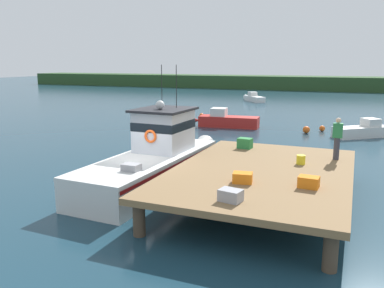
{
  "coord_description": "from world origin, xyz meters",
  "views": [
    {
      "loc": [
        7.69,
        -13.42,
        4.9
      ],
      "look_at": [
        1.2,
        2.29,
        1.4
      ],
      "focal_mm": 37.24,
      "sensor_mm": 36.0,
      "label": 1
    }
  ],
  "objects": [
    {
      "name": "moored_boat_near_channel",
      "position": [
        8.44,
        15.22,
        0.42
      ],
      "size": [
        4.37,
        3.79,
        1.23
      ],
      "color": "silver",
      "rests_on": "ground"
    },
    {
      "name": "dock",
      "position": [
        4.8,
        0.0,
        1.07
      ],
      "size": [
        6.0,
        9.0,
        1.2
      ],
      "color": "#4C3D2D",
      "rests_on": "ground"
    },
    {
      "name": "ground_plane",
      "position": [
        0.0,
        0.0,
        0.0
      ],
      "size": [
        200.0,
        200.0,
        0.0
      ],
      "primitive_type": "plane",
      "color": "#193847"
    },
    {
      "name": "moored_boat_outer_mooring",
      "position": [
        -4.49,
        36.65,
        0.4
      ],
      "size": [
        3.66,
        4.16,
        1.18
      ],
      "color": "white",
      "rests_on": "ground"
    },
    {
      "name": "deckhand_by_the_boat",
      "position": [
        7.12,
        2.58,
        2.06
      ],
      "size": [
        0.36,
        0.22,
        1.63
      ],
      "color": "#383842",
      "rests_on": "dock"
    },
    {
      "name": "mooring_buoy_channel_marker",
      "position": [
        4.6,
        15.12,
        0.25
      ],
      "size": [
        0.5,
        0.5,
        0.5
      ],
      "primitive_type": "sphere",
      "color": "#EA5B19",
      "rests_on": "ground"
    },
    {
      "name": "main_fishing_boat",
      "position": [
        0.22,
        0.86,
        1.01
      ],
      "size": [
        2.84,
        9.86,
        4.8
      ],
      "color": "silver",
      "rests_on": "ground"
    },
    {
      "name": "crate_single_by_cleat",
      "position": [
        4.73,
        -3.52,
        1.36
      ],
      "size": [
        0.67,
        0.55,
        0.32
      ],
      "primitive_type": "cube",
      "rotation": [
        0.0,
        0.0,
        -0.19
      ],
      "color": "#9E9EA3",
      "rests_on": "dock"
    },
    {
      "name": "crate_single_far",
      "position": [
        3.32,
        3.23,
        1.42
      ],
      "size": [
        0.64,
        0.49,
        0.45
      ],
      "primitive_type": "cube",
      "rotation": [
        0.0,
        0.0,
        -0.09
      ],
      "color": "#2D8442",
      "rests_on": "dock"
    },
    {
      "name": "moored_boat_far_left",
      "position": [
        -1.67,
        15.67,
        0.49
      ],
      "size": [
        5.73,
        1.85,
        1.44
      ],
      "color": "red",
      "rests_on": "ground"
    },
    {
      "name": "mooring_buoy_outer",
      "position": [
        5.56,
        16.43,
        0.21
      ],
      "size": [
        0.41,
        0.41,
        0.41
      ],
      "primitive_type": "sphere",
      "color": "#EA5B19",
      "rests_on": "ground"
    },
    {
      "name": "crate_stack_mid_dock",
      "position": [
        4.59,
        -1.76,
        1.36
      ],
      "size": [
        0.67,
        0.54,
        0.32
      ],
      "primitive_type": "cube",
      "rotation": [
        0.0,
        0.0,
        0.18
      ],
      "color": "orange",
      "rests_on": "dock"
    },
    {
      "name": "crate_stack_near_edge",
      "position": [
        6.55,
        -1.48,
        1.37
      ],
      "size": [
        0.63,
        0.48,
        0.34
      ],
      "primitive_type": "cube",
      "rotation": [
        0.0,
        0.0,
        -0.07
      ],
      "color": "orange",
      "rests_on": "dock"
    },
    {
      "name": "bait_bucket",
      "position": [
        5.96,
        1.31,
        1.37
      ],
      "size": [
        0.32,
        0.32,
        0.34
      ],
      "primitive_type": "cylinder",
      "color": "yellow",
      "rests_on": "dock"
    },
    {
      "name": "mooring_buoy_inshore",
      "position": [
        -5.07,
        19.74,
        0.21
      ],
      "size": [
        0.42,
        0.42,
        0.42
      ],
      "primitive_type": "sphere",
      "color": "#EA5B19",
      "rests_on": "ground"
    },
    {
      "name": "far_shoreline",
      "position": [
        0.0,
        62.0,
        1.2
      ],
      "size": [
        120.0,
        8.0,
        2.4
      ],
      "primitive_type": "cube",
      "color": "#284723",
      "rests_on": "ground"
    }
  ]
}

